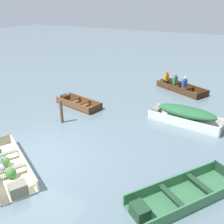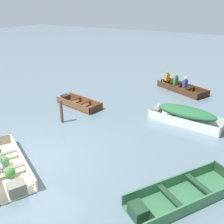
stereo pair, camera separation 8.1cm
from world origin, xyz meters
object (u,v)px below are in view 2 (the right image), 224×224
(heron_on_dinghy, at_px, (1,166))
(mooring_post, at_px, (61,111))
(rowboat_dark_varnish_with_crew, at_px, (179,86))
(skiff_wooden_brown_mid_moored, at_px, (77,103))
(dinghy_cream_foreground, at_px, (6,166))
(skiff_green_far_moored, at_px, (180,196))
(skiff_white_near_moored, at_px, (185,114))

(heron_on_dinghy, relative_size, mooring_post, 0.80)
(rowboat_dark_varnish_with_crew, bearing_deg, skiff_wooden_brown_mid_moored, -127.28)
(dinghy_cream_foreground, xyz_separation_m, heron_on_dinghy, (0.78, -0.66, 0.71))
(skiff_wooden_brown_mid_moored, relative_size, skiff_green_far_moored, 0.78)
(skiff_white_near_moored, bearing_deg, dinghy_cream_foreground, -122.99)
(skiff_white_near_moored, height_order, skiff_wooden_brown_mid_moored, skiff_white_near_moored)
(skiff_white_near_moored, xyz_separation_m, rowboat_dark_varnish_with_crew, (-1.51, 4.37, -0.23))
(dinghy_cream_foreground, height_order, mooring_post, mooring_post)
(skiff_wooden_brown_mid_moored, height_order, skiff_green_far_moored, skiff_green_far_moored)
(skiff_white_near_moored, relative_size, rowboat_dark_varnish_with_crew, 0.98)
(skiff_wooden_brown_mid_moored, relative_size, heron_on_dinghy, 3.11)
(skiff_wooden_brown_mid_moored, xyz_separation_m, skiff_green_far_moored, (6.49, -4.01, 0.00))
(skiff_wooden_brown_mid_moored, xyz_separation_m, rowboat_dark_varnish_with_crew, (3.84, 5.04, 0.09))
(mooring_post, bearing_deg, skiff_green_far_moored, -19.55)
(dinghy_cream_foreground, height_order, rowboat_dark_varnish_with_crew, rowboat_dark_varnish_with_crew)
(rowboat_dark_varnish_with_crew, relative_size, mooring_post, 3.12)
(skiff_wooden_brown_mid_moored, bearing_deg, dinghy_cream_foreground, -76.03)
(dinghy_cream_foreground, height_order, skiff_white_near_moored, skiff_white_near_moored)
(rowboat_dark_varnish_with_crew, bearing_deg, skiff_white_near_moored, -70.97)
(skiff_green_far_moored, bearing_deg, dinghy_cream_foreground, -164.04)
(skiff_wooden_brown_mid_moored, bearing_deg, mooring_post, -72.12)
(dinghy_cream_foreground, relative_size, skiff_wooden_brown_mid_moored, 1.27)
(skiff_white_near_moored, relative_size, skiff_wooden_brown_mid_moored, 1.23)
(skiff_wooden_brown_mid_moored, distance_m, rowboat_dark_varnish_with_crew, 6.33)
(skiff_white_near_moored, bearing_deg, rowboat_dark_varnish_with_crew, 109.03)
(heron_on_dinghy, bearing_deg, dinghy_cream_foreground, 139.71)
(skiff_white_near_moored, height_order, rowboat_dark_varnish_with_crew, rowboat_dark_varnish_with_crew)
(skiff_green_far_moored, bearing_deg, skiff_wooden_brown_mid_moored, 148.29)
(mooring_post, bearing_deg, skiff_wooden_brown_mid_moored, 107.88)
(skiff_green_far_moored, height_order, heron_on_dinghy, heron_on_dinghy)
(skiff_green_far_moored, distance_m, mooring_post, 6.24)
(dinghy_cream_foreground, relative_size, mooring_post, 3.15)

